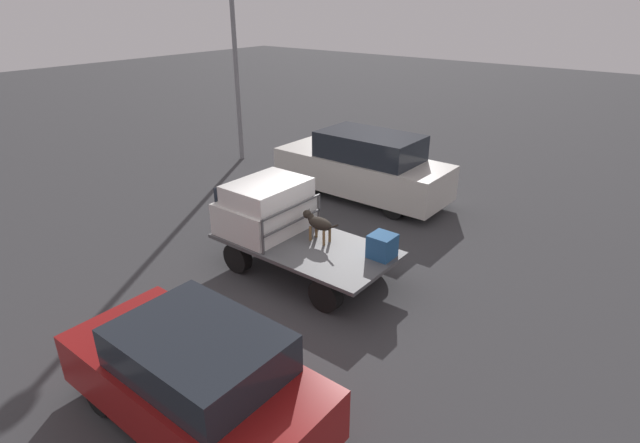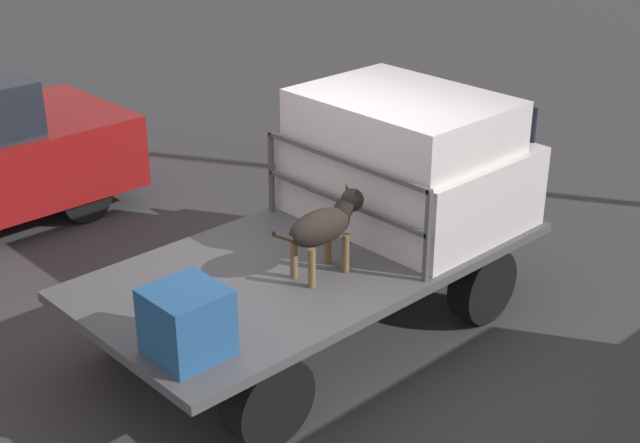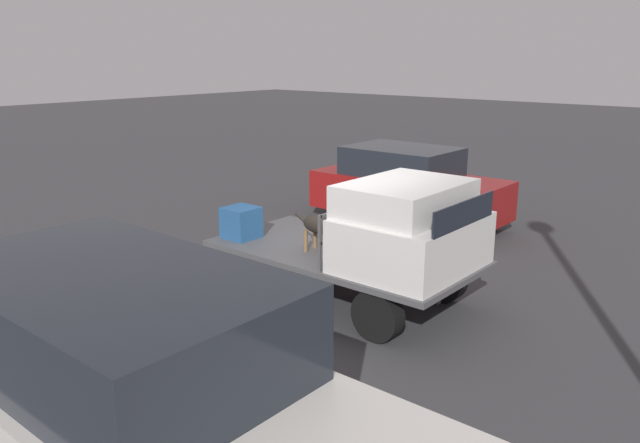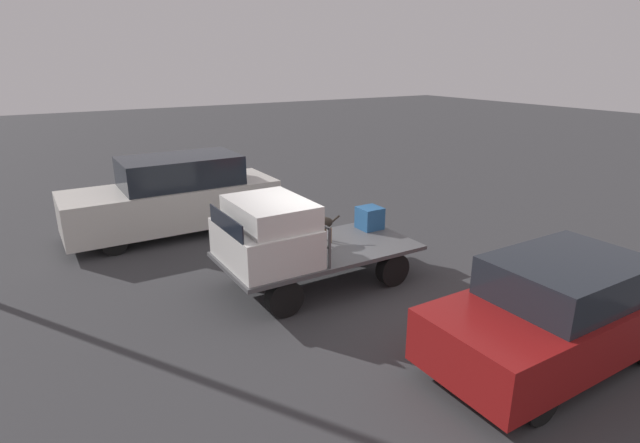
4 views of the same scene
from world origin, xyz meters
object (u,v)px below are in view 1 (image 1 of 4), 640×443
Objects in this scene: flatbed_truck at (305,251)px; cargo_crate at (382,246)px; parked_pickup_far at (363,166)px; dog at (318,223)px; parked_sedan at (195,377)px; light_pole_near at (232,0)px.

cargo_crate is (-1.64, -0.50, 0.43)m from flatbed_truck.
cargo_crate reaches higher than flatbed_truck.
cargo_crate is 5.23m from parked_pickup_far.
parked_pickup_far reaches higher than dog.
dog is (-0.14, -0.28, 0.60)m from flatbed_truck.
flatbed_truck is at bearing 17.09° from cargo_crate.
light_pole_near is at bearing -54.14° from parked_sedan.
light_pole_near is at bearing -34.80° from flatbed_truck.
dog is 9.93m from light_pole_near.
parked_sedan reaches higher than flatbed_truck.
parked_pickup_far is at bearing 175.17° from light_pole_near.
flatbed_truck is 0.68m from dog.
parked_pickup_far reaches higher than cargo_crate.
light_pole_near is (9.00, -4.61, 4.52)m from cargo_crate.
light_pole_near reaches higher than parked_sedan.
light_pole_near reaches higher than flatbed_truck.
flatbed_truck is 0.74× the size of parked_pickup_far.
dog reaches higher than cargo_crate.
light_pole_near is at bearing 0.84° from parked_pickup_far.
cargo_crate is 0.12× the size of parked_sedan.
parked_sedan is (0.09, 4.70, -0.17)m from cargo_crate.
parked_sedan is 13.72m from light_pole_near.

